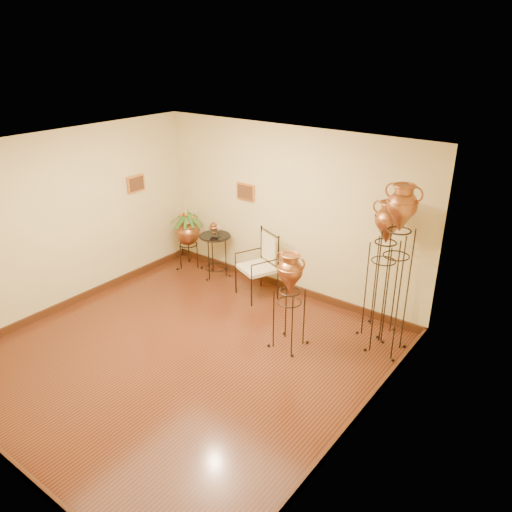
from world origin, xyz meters
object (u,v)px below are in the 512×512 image
Objects in this scene: amphora_tall at (394,270)px; side_table at (216,255)px; amphora_mid at (383,269)px; planter_urn at (188,230)px; armchair at (257,266)px.

amphora_tall is 3.57m from side_table.
planter_urn is at bearing 179.62° from amphora_mid.
planter_urn reaches higher than side_table.
amphora_mid reaches higher than armchair.
amphora_mid is at bearing -0.47° from side_table.
side_table is at bearing 173.97° from amphora_tall.
amphora_tall is 1.83× the size of planter_urn.
amphora_mid is at bearing 27.16° from armchair.
amphora_mid reaches higher than side_table.
amphora_mid is (-0.29, 0.34, -0.20)m from amphora_tall.
armchair is at bearing -9.59° from side_table.
amphora_mid is 2.03× the size of side_table.
planter_urn is 1.30× the size of side_table.
side_table is (-3.45, 0.36, -0.81)m from amphora_tall.
armchair is (-2.10, -0.15, -0.47)m from amphora_mid.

